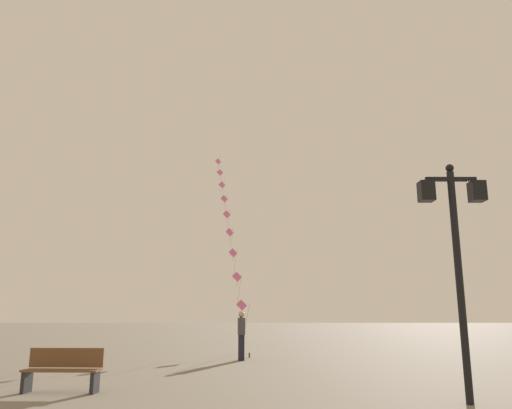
{
  "coord_description": "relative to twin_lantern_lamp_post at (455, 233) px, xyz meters",
  "views": [
    {
      "loc": [
        -1.26,
        -1.3,
        1.59
      ],
      "look_at": [
        -1.12,
        18.14,
        5.89
      ],
      "focal_mm": 35.04,
      "sensor_mm": 36.0,
      "label": 1
    }
  ],
  "objects": [
    {
      "name": "kite_train",
      "position": [
        -5.33,
        18.33,
        3.6
      ],
      "size": [
        2.69,
        15.68,
        12.87
      ],
      "color": "brown",
      "rests_on": "ground_plane"
    },
    {
      "name": "kite_flyer",
      "position": [
        -4.33,
        8.91,
        -2.24
      ],
      "size": [
        0.28,
        0.62,
        1.71
      ],
      "rotation": [
        0.0,
        0.0,
        1.68
      ],
      "color": "#1E1E2D",
      "rests_on": "ground_plane"
    },
    {
      "name": "park_bench",
      "position": [
        -7.92,
        1.47,
        -2.69
      ],
      "size": [
        1.62,
        0.51,
        0.89
      ],
      "rotation": [
        0.0,
        0.0,
        -0.05
      ],
      "color": "brown",
      "rests_on": "ground_plane"
    },
    {
      "name": "twin_lantern_lamp_post",
      "position": [
        0.0,
        0.0,
        0.0
      ],
      "size": [
        1.29,
        0.28,
        4.53
      ],
      "color": "black",
      "rests_on": "ground_plane"
    },
    {
      "name": "ground_plane",
      "position": [
        -2.68,
        11.76,
        -3.14
      ],
      "size": [
        160.0,
        160.0,
        0.0
      ],
      "primitive_type": "plane",
      "color": "#756B5B"
    }
  ]
}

